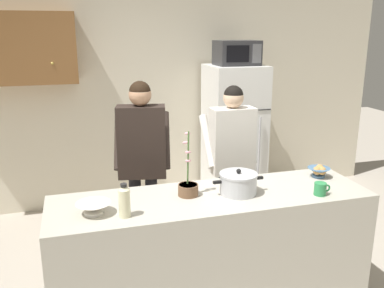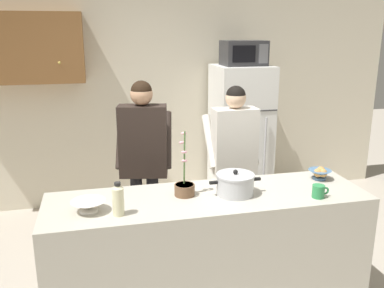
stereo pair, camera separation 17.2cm
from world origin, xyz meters
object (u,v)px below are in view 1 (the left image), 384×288
(microwave, at_px, (237,53))
(person_near_pot, at_px, (142,151))
(potted_orchid, at_px, (188,187))
(refrigerator, at_px, (234,136))
(bread_bowl, at_px, (319,171))
(person_by_sink, at_px, (232,150))
(coffee_mug, at_px, (321,189))
(empty_bowl, at_px, (93,208))
(bottle_near_edge, at_px, (124,201))
(cooking_pot, at_px, (238,183))

(microwave, distance_m, person_near_pot, 1.79)
(potted_orchid, bearing_deg, refrigerator, 59.03)
(person_near_pot, xyz_separation_m, bread_bowl, (1.35, -0.73, -0.08))
(person_by_sink, height_order, coffee_mug, person_by_sink)
(person_near_pot, distance_m, empty_bowl, 1.06)
(microwave, relative_size, bread_bowl, 2.59)
(microwave, height_order, person_near_pot, microwave)
(coffee_mug, bearing_deg, person_by_sink, 106.09)
(microwave, relative_size, coffee_mug, 3.66)
(person_by_sink, distance_m, bread_bowl, 0.86)
(coffee_mug, relative_size, empty_bowl, 0.56)
(person_by_sink, height_order, potted_orchid, person_by_sink)
(bread_bowl, bearing_deg, bottle_near_edge, -169.33)
(bread_bowl, bearing_deg, person_by_sink, 125.87)
(refrigerator, xyz_separation_m, bread_bowl, (0.07, -1.72, 0.12))
(potted_orchid, bearing_deg, bottle_near_edge, -154.79)
(person_by_sink, bearing_deg, bread_bowl, -54.13)
(refrigerator, bearing_deg, cooking_pot, -110.81)
(person_near_pot, bearing_deg, bread_bowl, -28.19)
(potted_orchid, bearing_deg, empty_bowl, -168.83)
(refrigerator, relative_size, coffee_mug, 13.02)
(refrigerator, xyz_separation_m, person_by_sink, (-0.43, -1.02, 0.15))
(refrigerator, distance_m, cooking_pot, 2.00)
(person_near_pot, bearing_deg, person_by_sink, -2.05)
(person_near_pot, bearing_deg, refrigerator, 37.70)
(person_near_pot, relative_size, bottle_near_edge, 7.30)
(refrigerator, bearing_deg, microwave, -89.93)
(refrigerator, height_order, bottle_near_edge, refrigerator)
(bread_bowl, bearing_deg, refrigerator, 92.37)
(bread_bowl, height_order, empty_bowl, bread_bowl)
(coffee_mug, bearing_deg, microwave, 86.27)
(person_near_pot, xyz_separation_m, empty_bowl, (-0.48, -0.94, -0.09))
(refrigerator, bearing_deg, potted_orchid, -120.97)
(person_by_sink, bearing_deg, coffee_mug, -73.91)
(coffee_mug, relative_size, bottle_near_edge, 0.57)
(coffee_mug, xyz_separation_m, bottle_near_edge, (-1.44, 0.03, 0.06))
(coffee_mug, distance_m, potted_orchid, 0.98)
(empty_bowl, distance_m, potted_orchid, 0.70)
(coffee_mug, relative_size, bread_bowl, 0.71)
(person_by_sink, xyz_separation_m, empty_bowl, (-1.34, -0.91, -0.04))
(refrigerator, distance_m, empty_bowl, 2.62)
(refrigerator, xyz_separation_m, cooking_pot, (-0.71, -1.86, 0.15))
(person_by_sink, relative_size, cooking_pot, 4.09)
(microwave, height_order, bottle_near_edge, microwave)
(cooking_pot, xyz_separation_m, potted_orchid, (-0.37, 0.07, -0.01))
(potted_orchid, bearing_deg, coffee_mug, -15.65)
(person_by_sink, distance_m, bottle_near_edge, 1.52)
(cooking_pot, bearing_deg, coffee_mug, -19.04)
(coffee_mug, xyz_separation_m, bread_bowl, (0.20, 0.34, 0.00))
(person_by_sink, relative_size, coffee_mug, 12.33)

